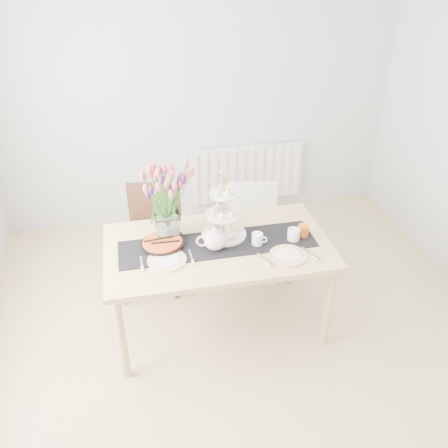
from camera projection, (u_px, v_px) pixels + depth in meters
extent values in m
plane|color=tan|center=(253.00, 366.00, 3.39)|extent=(4.50, 4.50, 0.00)
plane|color=#BBBDC0|center=(198.00, 96.00, 4.58)|extent=(4.00, 0.00, 4.00)
cube|color=white|center=(247.00, 173.00, 5.07)|extent=(1.20, 0.08, 0.60)
cube|color=tan|center=(218.00, 247.00, 3.39)|extent=(1.60, 0.90, 0.04)
cylinder|color=tan|center=(122.00, 338.00, 3.14)|extent=(0.06, 0.06, 0.71)
cylinder|color=tan|center=(328.00, 307.00, 3.40)|extent=(0.06, 0.06, 0.71)
cylinder|color=tan|center=(119.00, 270.00, 3.77)|extent=(0.06, 0.06, 0.71)
cylinder|color=tan|center=(293.00, 248.00, 4.03)|extent=(0.06, 0.06, 0.71)
cube|color=#381D14|center=(154.00, 242.00, 3.94)|extent=(0.52, 0.52, 0.04)
cube|color=#381D14|center=(155.00, 206.00, 3.99)|extent=(0.44, 0.13, 0.42)
cylinder|color=#381D14|center=(132.00, 278.00, 3.91)|extent=(0.04, 0.04, 0.43)
cylinder|color=#381D14|center=(176.00, 277.00, 3.92)|extent=(0.04, 0.04, 0.43)
cylinder|color=#381D14|center=(138.00, 253.00, 4.22)|extent=(0.04, 0.04, 0.43)
cylinder|color=#381D14|center=(179.00, 252.00, 4.22)|extent=(0.04, 0.04, 0.43)
cube|color=silver|center=(253.00, 235.00, 4.08)|extent=(0.49, 0.49, 0.04)
cube|color=silver|center=(252.00, 203.00, 4.12)|extent=(0.41, 0.12, 0.40)
cylinder|color=silver|center=(232.00, 269.00, 4.04)|extent=(0.04, 0.04, 0.40)
cylinder|color=silver|center=(274.00, 269.00, 4.04)|extent=(0.04, 0.04, 0.40)
cylinder|color=silver|center=(231.00, 245.00, 4.34)|extent=(0.04, 0.04, 0.40)
cylinder|color=silver|center=(271.00, 245.00, 4.35)|extent=(0.04, 0.04, 0.40)
cube|color=black|center=(218.00, 244.00, 3.38)|extent=(1.40, 0.35, 0.01)
cube|color=silver|center=(167.00, 224.00, 3.44)|extent=(0.19, 0.19, 0.19)
cylinder|color=gold|center=(224.00, 207.00, 3.35)|extent=(0.01, 0.01, 0.48)
cylinder|color=white|center=(224.00, 234.00, 3.47)|extent=(0.33, 0.33, 0.01)
cylinder|color=white|center=(224.00, 214.00, 3.38)|extent=(0.26, 0.26, 0.01)
cylinder|color=white|center=(224.00, 194.00, 3.29)|extent=(0.21, 0.21, 0.01)
cylinder|color=white|center=(294.00, 235.00, 3.40)|extent=(0.12, 0.12, 0.09)
cylinder|color=black|center=(162.00, 244.00, 3.36)|extent=(0.31, 0.31, 0.03)
cylinder|color=#E44820|center=(162.00, 242.00, 3.35)|extent=(0.28, 0.28, 0.01)
cylinder|color=white|center=(257.00, 239.00, 3.35)|extent=(0.10, 0.10, 0.09)
cylinder|color=#D76017|center=(303.00, 231.00, 3.45)|extent=(0.11, 0.11, 0.09)
cylinder|color=white|center=(167.00, 260.00, 3.21)|extent=(0.28, 0.28, 0.01)
cylinder|color=white|center=(288.00, 256.00, 3.25)|extent=(0.35, 0.35, 0.01)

